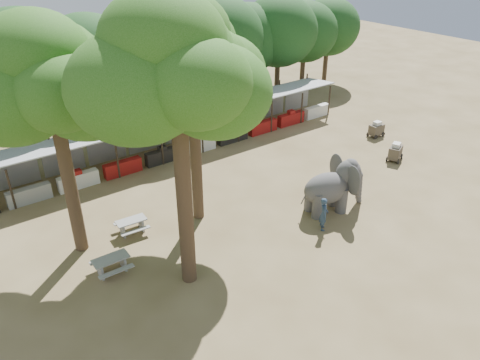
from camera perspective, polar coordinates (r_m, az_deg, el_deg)
ground at (r=22.89m, az=9.63°, el=-8.52°), size 100.00×100.00×0.00m
vendor_stalls at (r=31.96m, az=-8.08°, el=5.32°), size 28.00×2.99×2.80m
yard_tree_left at (r=20.64m, az=-22.76°, el=11.07°), size 7.10×6.90×11.02m
yard_tree_center at (r=16.86m, az=-8.55°, el=12.97°), size 7.10×6.90×12.04m
yard_tree_back at (r=21.82m, az=-6.60°, el=14.85°), size 7.10×6.90×11.36m
backdrop_trees at (r=35.03m, az=-12.86°, el=14.46°), size 46.46×5.95×8.33m
elephant at (r=25.46m, az=11.41°, el=-0.73°), size 3.85×2.84×2.86m
handler at (r=23.96m, az=10.17°, el=-4.09°), size 0.76×0.77×1.81m
picnic_table_near at (r=21.79m, az=-15.42°, el=-9.74°), size 1.62×1.47×0.79m
picnic_table_far at (r=24.17m, az=-13.08°, el=-5.29°), size 1.58×1.44×0.74m
cart_front at (r=32.42m, az=18.42°, el=3.30°), size 1.47×1.25×1.22m
cart_back at (r=35.83m, az=16.30°, el=5.98°), size 1.19×0.78×1.15m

